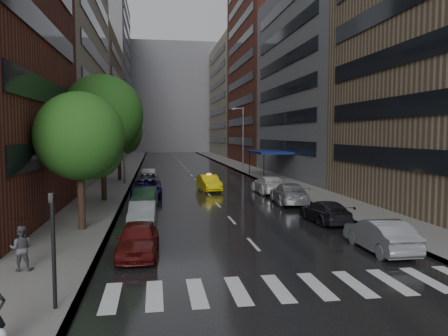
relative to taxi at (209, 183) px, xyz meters
The scene contains 19 objects.
ground 24.15m from the taxi, 90.77° to the right, with size 220.00×220.00×0.00m, color gray.
road 25.87m from the taxi, 90.72° to the left, with size 14.00×140.00×0.01m, color black.
sidewalk_left 27.50m from the taxi, 109.83° to the left, with size 4.00×140.00×0.15m, color gray.
sidewalk_right 27.29m from the taxi, 71.45° to the left, with size 4.00×140.00×0.15m, color gray.
crosswalk 26.15m from the taxi, 90.27° to the right, with size 13.15×2.80×0.01m.
buildings_left 40.84m from the taxi, 113.86° to the left, with size 8.00×108.00×38.00m.
buildings_right 38.47m from the taxi, 65.74° to the left, with size 8.05×109.10×36.00m.
building_far 95.09m from the taxi, 90.20° to the left, with size 40.00×14.00×32.00m, color slate.
tree_near 18.85m from the taxi, 119.14° to the right, with size 4.75×4.75×7.57m.
tree_mid 12.06m from the taxi, 148.70° to the right, with size 6.21×6.21×9.90m.
tree_far 14.16m from the taxi, 132.24° to the left, with size 5.21×5.21×8.31m.
taxi is the anchor object (origin of this frame).
parked_cars_left 7.62m from the taxi, 138.65° to the right, with size 2.63×34.91×1.54m.
parked_cars_right 11.52m from the taxi, 63.86° to the right, with size 2.81×24.74×1.61m.
ped_black_umbrella 25.22m from the taxi, 113.33° to the right, with size 0.96×0.98×2.09m.
traffic_light 28.31m from the taxi, 106.28° to the right, with size 0.18×0.15×3.45m.
street_lamp_left 10.78m from the taxi, 143.93° to the left, with size 1.74×0.22×9.00m.
street_lamp_right 22.52m from the taxi, 70.48° to the left, with size 1.74×0.22×9.00m.
awning 14.09m from the taxi, 51.44° to the left, with size 4.00×8.00×3.12m.
Camera 1 is at (-4.62, -16.18, 5.30)m, focal length 35.00 mm.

